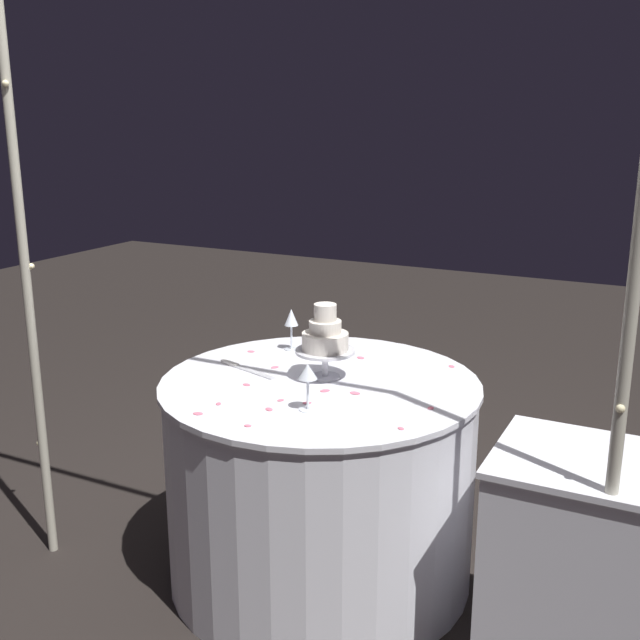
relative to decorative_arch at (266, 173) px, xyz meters
name	(u,v)px	position (x,y,z in m)	size (l,w,h in m)	color
ground_plane	(320,572)	(0.00, -0.35, -1.56)	(12.00, 12.00, 0.00)	black
decorative_arch	(266,173)	(0.00, 0.00, 0.00)	(2.15, 0.06, 2.40)	#B7B29E
main_table	(320,480)	(0.00, -0.35, -1.16)	(1.17, 1.17, 0.79)	white
side_table	(567,569)	(-0.94, -0.19, -1.18)	(0.48, 0.48, 0.76)	white
tiered_cake	(326,338)	(0.00, -0.39, -0.62)	(0.22, 0.22, 0.28)	silver
wine_glass_0	(308,374)	(-0.09, -0.08, -0.65)	(0.06, 0.06, 0.16)	silver
wine_glass_1	(291,320)	(0.28, -0.64, -0.64)	(0.06, 0.06, 0.17)	silver
wine_glass_2	(327,330)	(0.09, -0.58, -0.65)	(0.06, 0.06, 0.17)	silver
cake_knife	(244,368)	(0.32, -0.34, -0.77)	(0.29, 0.11, 0.01)	silver
rose_petal_0	(307,403)	(-0.06, -0.14, -0.77)	(0.03, 0.02, 0.00)	#EA6B84
rose_petal_1	(361,358)	(-0.02, -0.67, -0.77)	(0.04, 0.02, 0.00)	#EA6B84
rose_petal_2	(198,413)	(0.21, 0.11, -0.77)	(0.03, 0.02, 0.00)	#EA6B84
rose_petal_3	(325,391)	(-0.06, -0.27, -0.77)	(0.04, 0.03, 0.00)	#EA6B84
rose_petal_4	(248,426)	(0.01, 0.12, -0.77)	(0.02, 0.02, 0.00)	#EA6B84
rose_petal_5	(281,400)	(0.03, -0.12, -0.77)	(0.03, 0.02, 0.00)	#EA6B84
rose_petal_6	(355,393)	(-0.17, -0.29, -0.77)	(0.04, 0.03, 0.00)	#EA6B84
rose_petal_7	(431,408)	(-0.45, -0.28, -0.77)	(0.03, 0.02, 0.00)	#EA6B84
rose_petal_8	(269,409)	(0.02, -0.03, -0.77)	(0.03, 0.02, 0.00)	#EA6B84
rose_petal_9	(452,366)	(-0.38, -0.73, -0.77)	(0.03, 0.02, 0.00)	#EA6B84
rose_petal_10	(251,351)	(0.41, -0.54, -0.77)	(0.03, 0.02, 0.00)	#EA6B84
rose_petal_11	(275,367)	(0.22, -0.41, -0.77)	(0.03, 0.02, 0.00)	#EA6B84
rose_petal_12	(247,385)	(0.22, -0.20, -0.77)	(0.03, 0.02, 0.00)	#EA6B84
rose_petal_13	(401,428)	(-0.42, -0.07, -0.77)	(0.02, 0.02, 0.00)	#EA6B84
rose_petal_14	(218,404)	(0.20, 0.01, -0.77)	(0.02, 0.02, 0.00)	#EA6B84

